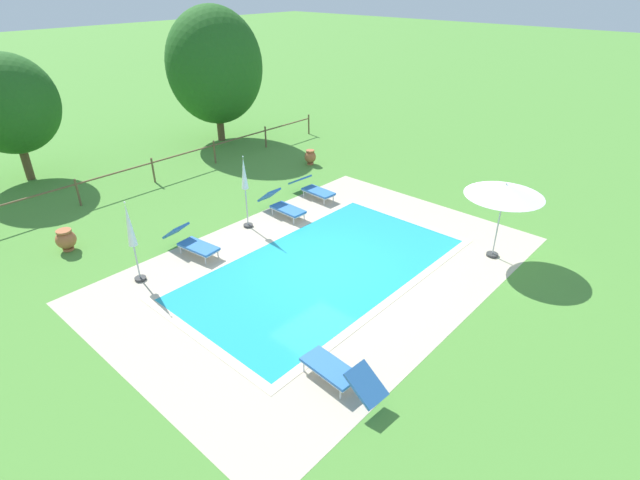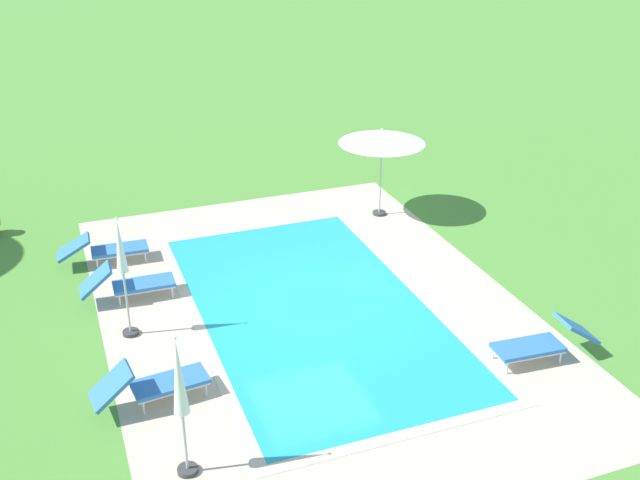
# 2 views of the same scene
# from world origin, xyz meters

# --- Properties ---
(ground_plane) EXTENTS (160.00, 160.00, 0.00)m
(ground_plane) POSITION_xyz_m (0.00, 0.00, 0.00)
(ground_plane) COLOR #518E38
(pool_deck_paving) EXTENTS (12.48, 8.55, 0.01)m
(pool_deck_paving) POSITION_xyz_m (0.00, 0.00, 0.00)
(pool_deck_paving) COLOR beige
(pool_deck_paving) RESTS_ON ground
(swimming_pool_water) EXTENTS (8.49, 4.56, 0.01)m
(swimming_pool_water) POSITION_xyz_m (0.00, 0.00, 0.01)
(swimming_pool_water) COLOR #23A8C1
(swimming_pool_water) RESTS_ON ground
(pool_coping_rim) EXTENTS (8.97, 5.04, 0.01)m
(pool_coping_rim) POSITION_xyz_m (0.00, 0.00, 0.01)
(pool_coping_rim) COLOR beige
(pool_coping_rim) RESTS_ON ground
(sun_lounger_north_near_steps) EXTENTS (0.83, 2.05, 0.85)m
(sun_lounger_north_near_steps) POSITION_xyz_m (-2.05, 3.63, 0.37)
(sun_lounger_north_near_steps) COLOR #3370BC
(sun_lounger_north_near_steps) RESTS_ON ground
(sun_lounger_north_mid) EXTENTS (0.64, 1.99, 0.87)m
(sun_lounger_north_mid) POSITION_xyz_m (1.72, 3.51, 0.38)
(sun_lounger_north_mid) COLOR #3370BC
(sun_lounger_north_mid) RESTS_ON ground
(sun_lounger_south_near_corner) EXTENTS (0.69, 2.08, 0.75)m
(sun_lounger_south_near_corner) POSITION_xyz_m (3.64, 3.80, 0.36)
(sun_lounger_south_near_corner) COLOR #3370BC
(sun_lounger_south_near_corner) RESTS_ON ground
(sun_lounger_south_mid) EXTENTS (0.73, 2.06, 0.81)m
(sun_lounger_south_mid) POSITION_xyz_m (-3.30, -3.38, 0.37)
(sun_lounger_south_mid) COLOR #3370BC
(sun_lounger_south_mid) RESTS_ON ground
(patio_umbrella_open_foreground) EXTENTS (2.26, 2.26, 2.42)m
(patio_umbrella_open_foreground) POSITION_xyz_m (4.01, -3.40, 2.18)
(patio_umbrella_open_foreground) COLOR #383838
(patio_umbrella_open_foreground) RESTS_ON ground
(patio_umbrella_closed_row_west) EXTENTS (0.32, 0.32, 2.54)m
(patio_umbrella_closed_row_west) POSITION_xyz_m (0.28, 3.73, 1.67)
(patio_umbrella_closed_row_west) COLOR #383838
(patio_umbrella_closed_row_west) RESTS_ON ground
(patio_umbrella_closed_row_mid_west) EXTENTS (0.32, 0.32, 2.44)m
(patio_umbrella_closed_row_mid_west) POSITION_xyz_m (-3.96, 3.45, 1.56)
(patio_umbrella_closed_row_mid_west) COLOR #383838
(patio_umbrella_closed_row_mid_west) RESTS_ON ground
(terracotta_urn_near_fence) EXTENTS (0.61, 0.61, 0.70)m
(terracotta_urn_near_fence) POSITION_xyz_m (-4.57, 6.70, 0.38)
(terracotta_urn_near_fence) COLOR #B7663D
(terracotta_urn_near_fence) RESTS_ON ground
(terracotta_urn_by_tree) EXTENTS (0.51, 0.51, 0.67)m
(terracotta_urn_by_tree) POSITION_xyz_m (6.28, 6.39, 0.36)
(terracotta_urn_by_tree) COLOR #B7663D
(terracotta_urn_by_tree) RESTS_ON ground
(perimeter_fence) EXTENTS (22.02, 0.08, 1.05)m
(perimeter_fence) POSITION_xyz_m (-1.21, 9.74, 0.69)
(perimeter_fence) COLOR brown
(perimeter_fence) RESTS_ON ground
(tree_far_west) EXTENTS (4.67, 4.67, 6.47)m
(tree_far_west) POSITION_xyz_m (5.92, 12.39, 3.69)
(tree_far_west) COLOR brown
(tree_far_west) RESTS_ON ground
(tree_centre) EXTENTS (3.74, 3.74, 5.10)m
(tree_centre) POSITION_xyz_m (-2.96, 13.99, 3.14)
(tree_centre) COLOR brown
(tree_centre) RESTS_ON ground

